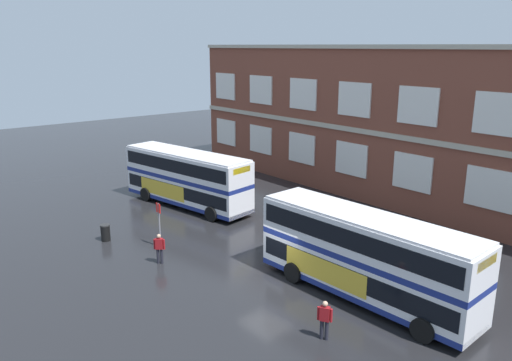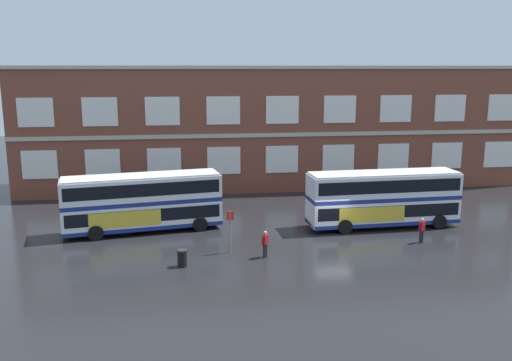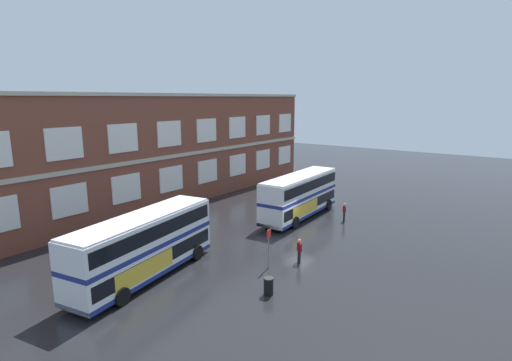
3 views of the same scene
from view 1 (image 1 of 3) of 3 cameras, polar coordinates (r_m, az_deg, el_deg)
name	(u,v)px [view 1 (image 1 of 3)]	position (r m, az deg, el deg)	size (l,w,h in m)	color
ground_plane	(297,268)	(27.29, 4.75, -9.94)	(120.00, 120.00, 0.00)	black
brick_terminal_building	(447,130)	(38.73, 20.96, 5.40)	(48.10, 8.19, 11.61)	brown
double_decker_near	(187,178)	(37.10, -7.91, 0.32)	(11.27, 4.36, 4.07)	silver
double_decker_middle	(365,255)	(23.97, 12.26, -8.30)	(11.10, 3.24, 4.07)	silver
waiting_passenger	(159,247)	(27.92, -10.94, -7.49)	(0.51, 0.53, 1.70)	black
second_passenger	(325,318)	(21.04, 7.82, -15.30)	(0.60, 0.41, 1.70)	black
bus_stand_flag	(159,221)	(29.86, -10.97, -4.53)	(0.44, 0.10, 2.70)	slate
station_litter_bin	(105,233)	(31.99, -16.77, -5.69)	(0.60, 0.60, 1.03)	black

